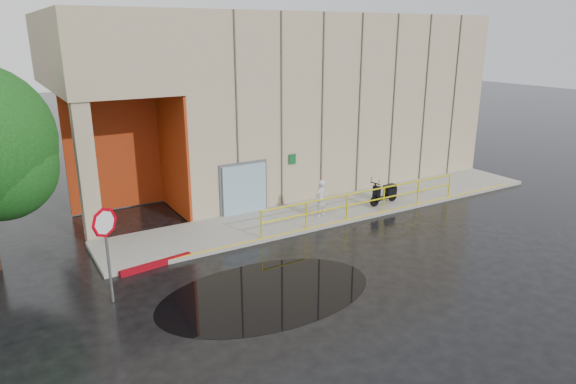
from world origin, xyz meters
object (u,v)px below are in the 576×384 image
person (320,199)px  stop_sign (106,235)px  red_curb (156,264)px  scooter (385,187)px

person → stop_sign: (-8.66, -2.47, 1.11)m
person → red_curb: size_ratio=0.63×
person → stop_sign: 9.07m
person → stop_sign: bearing=-8.7°
red_curb → scooter: bearing=4.6°
stop_sign → scooter: bearing=3.1°
person → red_curb: person is taller
person → stop_sign: stop_sign is taller
scooter → stop_sign: (-11.94, -2.41, 1.14)m
stop_sign → red_curb: bearing=34.5°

